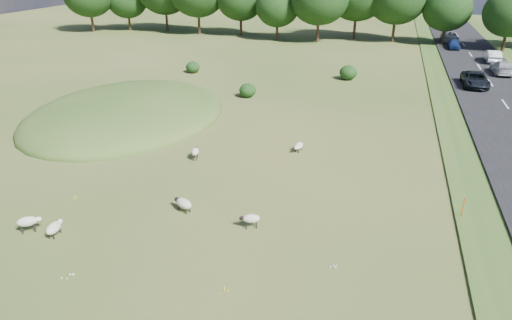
# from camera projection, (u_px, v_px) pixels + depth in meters

# --- Properties ---
(ground) EXTENTS (160.00, 160.00, 0.00)m
(ground) POSITION_uv_depth(u_px,v_px,m) (283.00, 101.00, 43.47)
(ground) COLOR #33561B
(ground) RESTS_ON ground
(mound) EXTENTS (16.00, 20.00, 4.00)m
(mound) POSITION_uv_depth(u_px,v_px,m) (127.00, 116.00, 39.53)
(mound) COLOR #33561E
(mound) RESTS_ON ground
(road) EXTENTS (8.00, 150.00, 0.25)m
(road) POSITION_uv_depth(u_px,v_px,m) (493.00, 89.00, 47.07)
(road) COLOR black
(road) RESTS_ON ground
(shrubs) EXTENTS (19.74, 11.51, 1.59)m
(shrubs) POSITION_uv_depth(u_px,v_px,m) (278.00, 75.00, 49.77)
(shrubs) COLOR black
(shrubs) RESTS_ON ground
(marker_post) EXTENTS (0.06, 0.06, 1.20)m
(marker_post) POSITION_uv_depth(u_px,v_px,m) (463.00, 208.00, 23.91)
(marker_post) COLOR #D8590C
(marker_post) RESTS_ON ground
(sheep_0) EXTENTS (1.11, 0.73, 0.77)m
(sheep_0) POSITION_uv_depth(u_px,v_px,m) (251.00, 219.00, 23.07)
(sheep_0) COLOR beige
(sheep_0) RESTS_ON ground
(sheep_1) EXTENTS (1.33, 0.96, 0.74)m
(sheep_1) POSITION_uv_depth(u_px,v_px,m) (183.00, 203.00, 24.63)
(sheep_1) COLOR beige
(sheep_1) RESTS_ON ground
(sheep_2) EXTENTS (1.17, 0.98, 0.85)m
(sheep_2) POSITION_uv_depth(u_px,v_px,m) (28.00, 222.00, 22.71)
(sheep_2) COLOR beige
(sheep_2) RESTS_ON ground
(sheep_3) EXTENTS (0.62, 1.23, 0.70)m
(sheep_3) POSITION_uv_depth(u_px,v_px,m) (54.00, 228.00, 22.48)
(sheep_3) COLOR beige
(sheep_3) RESTS_ON ground
(sheep_4) EXTENTS (0.69, 1.15, 0.80)m
(sheep_4) POSITION_uv_depth(u_px,v_px,m) (195.00, 151.00, 30.91)
(sheep_4) COLOR beige
(sheep_4) RESTS_ON ground
(sheep_5) EXTENTS (0.70, 1.17, 0.65)m
(sheep_5) POSITION_uv_depth(u_px,v_px,m) (299.00, 146.00, 32.17)
(sheep_5) COLOR beige
(sheep_5) RESTS_ON ground
(car_0) EXTENTS (2.40, 5.20, 1.45)m
(car_0) POSITION_uv_depth(u_px,v_px,m) (475.00, 79.00, 47.20)
(car_0) COLOR black
(car_0) RESTS_ON road
(car_1) EXTENTS (1.78, 4.38, 1.27)m
(car_1) POSITION_uv_depth(u_px,v_px,m) (460.00, 20.00, 90.62)
(car_1) COLOR navy
(car_1) RESTS_ON road
(car_2) EXTENTS (2.04, 5.02, 1.46)m
(car_2) POSITION_uv_depth(u_px,v_px,m) (502.00, 67.00, 52.26)
(car_2) COLOR silver
(car_2) RESTS_ON road
(car_3) EXTENTS (1.58, 4.54, 1.49)m
(car_3) POSITION_uv_depth(u_px,v_px,m) (492.00, 56.00, 58.11)
(car_3) COLOR silver
(car_3) RESTS_ON road
(car_4) EXTENTS (2.46, 5.34, 1.49)m
(car_4) POSITION_uv_depth(u_px,v_px,m) (450.00, 37.00, 71.93)
(car_4) COLOR silver
(car_4) RESTS_ON road
(car_5) EXTENTS (1.56, 3.88, 1.32)m
(car_5) POSITION_uv_depth(u_px,v_px,m) (454.00, 44.00, 66.29)
(car_5) COLOR navy
(car_5) RESTS_ON road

